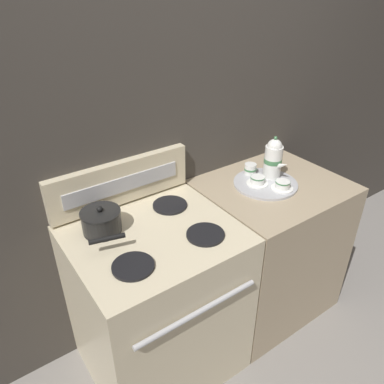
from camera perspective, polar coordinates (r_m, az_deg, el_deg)
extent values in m
plane|color=gray|center=(2.50, 3.60, -19.47)|extent=(6.00, 6.00, 0.00)
cube|color=#423D38|center=(2.06, -1.64, 7.34)|extent=(6.00, 0.05, 2.20)
cube|color=beige|center=(2.02, -5.17, -16.36)|extent=(0.76, 0.66, 0.88)
cylinder|color=silver|center=(1.63, 1.00, -17.85)|extent=(0.61, 0.02, 0.02)
cylinder|color=black|center=(1.77, -13.45, -5.64)|extent=(0.17, 0.17, 0.01)
cylinder|color=black|center=(1.90, -3.39, -2.01)|extent=(0.17, 0.17, 0.01)
cylinder|color=black|center=(1.55, -8.96, -11.11)|extent=(0.17, 0.17, 0.01)
cylinder|color=black|center=(1.70, 2.06, -6.48)|extent=(0.17, 0.17, 0.01)
cube|color=beige|center=(1.89, -10.78, 1.45)|extent=(0.74, 0.05, 0.22)
cube|color=#B7B7BC|center=(1.87, -10.43, 1.13)|extent=(0.61, 0.01, 0.08)
cube|color=tan|center=(2.38, 11.29, -8.17)|extent=(0.78, 0.66, 0.88)
cylinder|color=black|center=(1.74, -13.64, -4.34)|extent=(0.18, 0.18, 0.09)
cylinder|color=black|center=(1.72, -13.83, -3.03)|extent=(0.18, 0.18, 0.01)
sphere|color=black|center=(1.71, -13.90, -2.55)|extent=(0.03, 0.03, 0.03)
cylinder|color=black|center=(1.60, -12.83, -6.97)|extent=(0.15, 0.06, 0.02)
cylinder|color=#B2B2B7|center=(2.12, 11.12, 1.28)|extent=(0.36, 0.36, 0.01)
cylinder|color=white|center=(2.15, 12.20, 4.52)|extent=(0.10, 0.10, 0.19)
cylinder|color=#427A4C|center=(2.14, 12.23, 4.74)|extent=(0.10, 0.10, 0.03)
sphere|color=white|center=(2.11, 12.47, 6.78)|extent=(0.08, 0.08, 0.08)
sphere|color=#427A4C|center=(2.09, 12.63, 8.03)|extent=(0.02, 0.02, 0.02)
cone|color=white|center=(2.10, 13.66, 4.00)|extent=(0.03, 0.07, 0.06)
cylinder|color=white|center=(2.08, 13.56, 0.57)|extent=(0.12, 0.12, 0.01)
cylinder|color=white|center=(2.07, 13.64, 1.12)|extent=(0.08, 0.08, 0.04)
cylinder|color=#427A4C|center=(2.06, 13.69, 1.51)|extent=(0.08, 0.08, 0.01)
cylinder|color=white|center=(2.10, 9.90, 1.30)|extent=(0.12, 0.12, 0.01)
cylinder|color=white|center=(2.08, 9.95, 1.85)|extent=(0.08, 0.08, 0.04)
cylinder|color=#427A4C|center=(2.08, 9.99, 2.23)|extent=(0.08, 0.08, 0.01)
cylinder|color=white|center=(2.18, 8.88, 3.49)|extent=(0.07, 0.07, 0.06)
cylinder|color=#427A4C|center=(2.18, 8.88, 3.49)|extent=(0.07, 0.07, 0.01)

